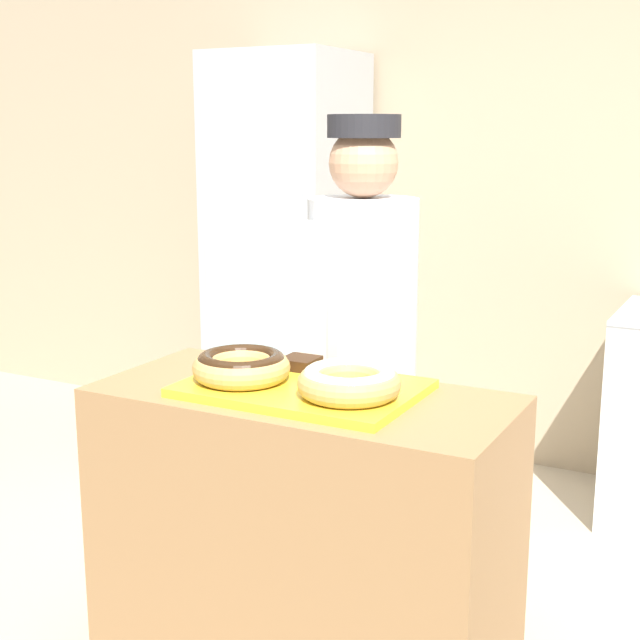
% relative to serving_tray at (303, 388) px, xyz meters
% --- Properties ---
extents(wall_back, '(8.00, 0.06, 2.70)m').
position_rel_serving_tray_xyz_m(wall_back, '(0.00, 2.13, 0.43)').
color(wall_back, tan).
rests_on(wall_back, ground_plane).
extents(display_counter, '(1.13, 0.53, 0.91)m').
position_rel_serving_tray_xyz_m(display_counter, '(0.00, 0.00, -0.47)').
color(display_counter, '#997047').
rests_on(display_counter, ground_plane).
extents(serving_tray, '(0.62, 0.43, 0.02)m').
position_rel_serving_tray_xyz_m(serving_tray, '(0.00, 0.00, 0.00)').
color(serving_tray, yellow).
rests_on(serving_tray, display_counter).
extents(donut_chocolate_glaze, '(0.27, 0.27, 0.08)m').
position_rel_serving_tray_xyz_m(donut_chocolate_glaze, '(-0.16, -0.05, 0.05)').
color(donut_chocolate_glaze, tan).
rests_on(donut_chocolate_glaze, serving_tray).
extents(donut_light_glaze, '(0.27, 0.27, 0.08)m').
position_rel_serving_tray_xyz_m(donut_light_glaze, '(0.16, -0.05, 0.05)').
color(donut_light_glaze, tan).
rests_on(donut_light_glaze, serving_tray).
extents(brownie_back_left, '(0.10, 0.10, 0.03)m').
position_rel_serving_tray_xyz_m(brownie_back_left, '(-0.08, 0.14, 0.03)').
color(brownie_back_left, '#382111').
rests_on(brownie_back_left, serving_tray).
extents(brownie_back_right, '(0.10, 0.10, 0.03)m').
position_rel_serving_tray_xyz_m(brownie_back_right, '(0.08, 0.14, 0.03)').
color(brownie_back_right, '#382111').
rests_on(brownie_back_right, serving_tray).
extents(baker_person, '(0.35, 0.35, 1.65)m').
position_rel_serving_tray_xyz_m(baker_person, '(-0.06, 0.50, -0.05)').
color(baker_person, '#4C4C51').
rests_on(baker_person, ground_plane).
extents(beverage_fridge, '(0.64, 0.62, 1.96)m').
position_rel_serving_tray_xyz_m(beverage_fridge, '(-1.06, 1.76, 0.06)').
color(beverage_fridge, '#ADB2B7').
rests_on(beverage_fridge, ground_plane).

